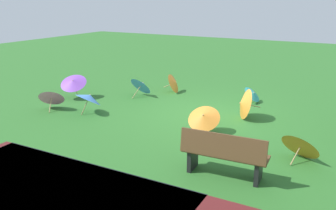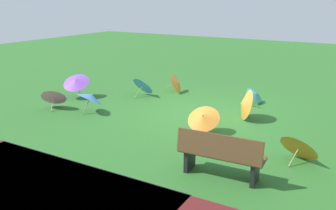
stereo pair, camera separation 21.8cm
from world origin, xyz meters
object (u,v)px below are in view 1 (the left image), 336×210
parasol_blue_0 (142,85)px  parasol_blue_1 (89,97)px  parasol_orange_2 (204,117)px  parasol_orange_1 (243,104)px  parasol_pink_0 (52,96)px  park_bench (224,154)px  parasol_purple_0 (73,82)px  parasol_orange_0 (301,145)px  parasol_orange_4 (175,83)px  parasol_teal_0 (253,94)px

parasol_blue_0 → parasol_blue_1: parasol_blue_0 is taller
parasol_blue_0 → parasol_orange_2: size_ratio=1.05×
parasol_orange_1 → parasol_blue_1: bearing=22.4°
parasol_blue_0 → parasol_pink_0: bearing=58.8°
parasol_blue_0 → parasol_blue_1: (0.29, 2.35, 0.07)m
park_bench → parasol_blue_0: size_ratio=1.80×
parasol_blue_1 → parasol_purple_0: bearing=-33.0°
parasol_orange_0 → parasol_orange_1: (1.88, -2.03, 0.09)m
parasol_orange_1 → parasol_purple_0: parasol_orange_1 is taller
parasol_orange_2 → parasol_orange_4: parasol_orange_2 is taller
park_bench → parasol_orange_2: 2.26m
parasol_pink_0 → parasol_blue_0: bearing=-121.2°
parasol_purple_0 → parasol_blue_1: parasol_purple_0 is taller
parasol_orange_1 → parasol_teal_0: parasol_orange_1 is taller
parasol_blue_1 → parasol_orange_1: bearing=-157.6°
park_bench → parasol_blue_1: park_bench is taller
parasol_orange_0 → parasol_blue_0: parasol_blue_0 is taller
parasol_teal_0 → parasol_orange_2: parasol_orange_2 is taller
parasol_pink_0 → parasol_orange_1: bearing=-160.4°
park_bench → parasol_orange_2: size_ratio=1.89×
parasol_orange_1 → parasol_orange_2: parasol_orange_1 is taller
parasol_blue_0 → parasol_blue_1: bearing=83.0°
parasol_orange_2 → parasol_pink_0: size_ratio=0.88×
parasol_orange_4 → park_bench: bearing=126.0°
parasol_teal_0 → parasol_pink_0: size_ratio=0.66×
parasol_orange_0 → parasol_purple_0: parasol_purple_0 is taller
park_bench → parasol_teal_0: 5.24m
parasol_orange_0 → parasol_pink_0: parasol_pink_0 is taller
parasol_blue_1 → parasol_blue_0: bearing=-97.0°
parasol_orange_2 → parasol_orange_0: bearing=169.4°
park_bench → parasol_orange_2: bearing=-57.2°
park_bench → parasol_teal_0: (0.92, -5.16, -0.16)m
parasol_teal_0 → parasol_orange_4: size_ratio=0.84×
parasol_orange_1 → parasol_blue_1: size_ratio=0.90×
parasol_orange_4 → parasol_blue_1: bearing=72.5°
parasol_orange_1 → parasol_pink_0: bearing=19.6°
park_bench → parasol_blue_1: (4.79, -1.82, 0.01)m
park_bench → parasol_blue_1: 5.12m
parasol_purple_0 → parasol_orange_0: bearing=169.7°
parasol_orange_1 → parasol_orange_4: 3.44m
parasol_blue_0 → parasol_blue_1: 2.37m
parasol_orange_4 → parasol_orange_0: bearing=142.9°
parasol_blue_0 → parasol_pink_0: size_ratio=0.92×
park_bench → parasol_purple_0: (6.31, -2.81, 0.10)m
parasol_teal_0 → parasol_purple_0: bearing=23.6°
parasol_orange_1 → parasol_orange_4: size_ratio=1.19×
parasol_orange_0 → parasol_teal_0: parasol_orange_0 is taller
parasol_orange_4 → parasol_orange_2: bearing=127.7°
parasol_teal_0 → parasol_orange_2: (0.31, 3.26, 0.12)m
park_bench → parasol_blue_0: 6.13m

